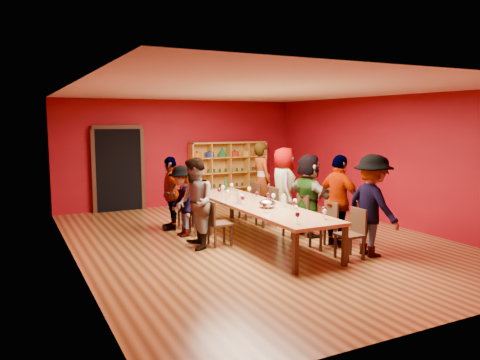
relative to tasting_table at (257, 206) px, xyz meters
The scene contains 46 objects.
room_shell 0.80m from the tasting_table, ahead, with size 7.10×9.10×3.04m.
tasting_table is the anchor object (origin of this frame).
doorway 4.80m from the tasting_table, 112.09° to the left, with size 1.40×0.17×2.30m.
shelving_unit 4.55m from the tasting_table, 72.08° to the left, with size 2.40×0.40×1.80m.
chair_person_left_2 0.93m from the tasting_table, behind, with size 0.42×0.42×0.89m.
person_left_2 1.36m from the tasting_table, behind, with size 0.85×0.46×1.74m, color pink.
chair_person_left_3 1.36m from the tasting_table, 132.43° to the left, with size 0.42×0.42×0.89m.
person_left_3 1.59m from the tasting_table, 141.19° to the left, with size 0.97×0.40×1.50m, color beige.
chair_person_left_4 1.95m from the tasting_table, 117.93° to the left, with size 0.42×0.42×0.89m.
person_left_4 2.12m from the tasting_table, 125.76° to the left, with size 0.96×0.44×1.64m, color #5C81BE.
chair_person_right_0 2.10m from the tasting_table, 64.16° to the right, with size 0.42×0.42×0.89m.
person_right_0 2.31m from the tasting_table, 54.64° to the right, with size 1.18×0.49×1.83m, color #5474AE.
chair_person_right_1 1.45m from the tasting_table, 50.72° to the right, with size 0.42×0.42×0.89m.
person_right_1 1.65m from the tasting_table, 42.88° to the right, with size 1.04×0.47×1.78m, color #535358.
chair_person_right_2 0.94m from the tasting_table, ahead, with size 0.42×0.42×0.89m.
person_right_2 1.19m from the tasting_table, ahead, with size 1.61×0.46×1.74m, color silver.
chair_person_right_3 1.40m from the tasting_table, 48.81° to the left, with size 0.42×0.42×0.89m.
person_right_3 1.67m from the tasting_table, 38.84° to the left, with size 0.88×0.48×1.80m, color #151D3B.
chair_person_right_4 2.13m from the tasting_table, 64.57° to the left, with size 0.42×0.42×0.89m.
person_right_4 2.27m from the tasting_table, 58.03° to the left, with size 0.69×0.50×1.88m, color #6196C9.
wine_glass_0 0.39m from the tasting_table, behind, with size 0.08×0.08×0.20m.
wine_glass_1 1.91m from the tasting_table, 98.65° to the left, with size 0.08×0.08×0.20m.
wine_glass_2 0.37m from the tasting_table, 60.37° to the left, with size 0.08×0.08×0.21m.
wine_glass_3 1.37m from the tasting_table, 87.78° to the right, with size 0.07×0.07×0.19m.
wine_glass_4 1.85m from the tasting_table, 78.98° to the left, with size 0.08×0.08×0.20m.
wine_glass_5 1.83m from the tasting_table, 79.47° to the right, with size 0.09×0.09×0.22m.
wine_glass_6 0.84m from the tasting_table, 110.59° to the left, with size 0.08×0.08×0.21m.
wine_glass_7 1.73m from the tasting_table, 81.25° to the left, with size 0.08×0.08×0.20m.
wine_glass_8 1.14m from the tasting_table, 107.89° to the left, with size 0.09×0.09×0.21m.
wine_glass_9 0.36m from the tasting_table, 160.73° to the left, with size 0.08×0.08×0.21m.
wine_glass_10 1.95m from the tasting_table, 98.68° to the right, with size 0.08×0.08×0.20m.
wine_glass_11 1.07m from the tasting_table, 70.25° to the left, with size 0.08×0.08×0.20m.
wine_glass_12 0.99m from the tasting_table, 106.30° to the right, with size 0.08×0.08×0.21m.
wine_glass_13 0.97m from the tasting_table, 110.06° to the right, with size 0.08×0.08×0.19m.
wine_glass_14 0.93m from the tasting_table, 65.44° to the right, with size 0.08×0.08×0.20m.
wine_glass_15 1.41m from the tasting_table, 94.39° to the left, with size 0.09×0.09×0.21m.
wine_glass_16 0.53m from the tasting_table, 89.33° to the right, with size 0.08×0.08×0.19m.
wine_glass_17 1.71m from the tasting_table, 101.93° to the left, with size 0.08×0.08×0.20m.
wine_glass_18 0.42m from the tasting_table, 22.39° to the left, with size 0.07×0.07×0.19m.
wine_glass_19 1.87m from the tasting_table, 80.35° to the right, with size 0.07×0.07×0.18m.
wine_glass_20 0.41m from the tasting_table, 13.72° to the right, with size 0.08×0.08×0.20m.
wine_glass_21 0.99m from the tasting_table, 73.23° to the right, with size 0.08×0.08×0.19m.
spittoon_bowl 0.49m from the tasting_table, 92.58° to the right, with size 0.33×0.33×0.18m, color #B4B6BB.
carafe_a 0.39m from the tasting_table, 146.22° to the left, with size 0.12×0.12×0.25m.
carafe_b 0.65m from the tasting_table, 61.46° to the right, with size 0.13×0.13×0.26m.
wine_bottle 2.02m from the tasting_table, 83.05° to the left, with size 0.09×0.09×0.32m.
Camera 1 is at (-4.49, -8.16, 2.43)m, focal length 35.00 mm.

